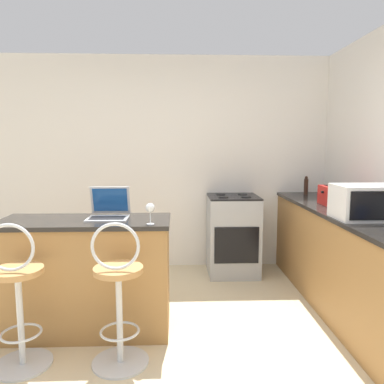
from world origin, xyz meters
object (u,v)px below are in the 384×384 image
bar_stool_far (119,298)px  stove_range (233,235)px  wine_glass_tall (150,209)px  pepper_mill (306,186)px  laptop (109,210)px  microwave (367,202)px  bar_stool_near (18,300)px  toaster (334,196)px

bar_stool_far → stove_range: size_ratio=1.10×
wine_glass_tall → pepper_mill: bearing=42.8°
bar_stool_far → pepper_mill: size_ratio=4.63×
bar_stool_far → laptop: size_ratio=3.17×
microwave → stove_range: (-0.87, 1.41, -0.61)m
bar_stool_near → toaster: size_ratio=3.27×
bar_stool_far → stove_range: 2.13m
toaster → stove_range: size_ratio=0.34×
laptop → wine_glass_tall: laptop is taller
microwave → stove_range: microwave is taller
laptop → toaster: laptop is taller
bar_stool_far → wine_glass_tall: 0.68m
toaster → microwave: bearing=-92.3°
pepper_mill → laptop: bearing=-147.7°
toaster → stove_range: (-0.90, 0.71, -0.56)m
toaster → bar_stool_far: bearing=-149.9°
bar_stool_far → laptop: laptop is taller
bar_stool_near → wine_glass_tall: size_ratio=6.40×
bar_stool_near → wine_glass_tall: (0.88, 0.31, 0.57)m
bar_stool_near → pepper_mill: 3.30m
bar_stool_far → laptop: 0.80m
bar_stool_near → stove_range: bearing=46.7°
microwave → toaster: bearing=87.7°
microwave → wine_glass_tall: size_ratio=3.09×
bar_stool_far → microwave: size_ratio=2.07×
bar_stool_near → pepper_mill: pepper_mill is taller
bar_stool_near → bar_stool_far: (0.68, 0.00, 0.00)m
bar_stool_near → stove_range: bar_stool_near is taller
wine_glass_tall → stove_range: bearing=60.8°
pepper_mill → wine_glass_tall: pepper_mill is taller
wine_glass_tall → bar_stool_near: bearing=-160.7°
laptop → toaster: bearing=14.4°
bar_stool_near → laptop: (0.52, 0.59, 0.51)m
laptop → pepper_mill: laptop is taller
laptop → toaster: (2.12, 0.54, 0.03)m
toaster → pepper_mill: 0.79m
bar_stool_near → microwave: size_ratio=2.07×
stove_range → pepper_mill: 1.06m
microwave → toaster: size_ratio=1.58×
pepper_mill → bar_stool_near: bearing=-143.8°
microwave → bar_stool_far: bearing=-167.1°
bar_stool_far → wine_glass_tall: bearing=56.8°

